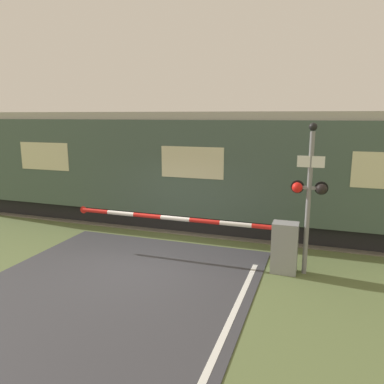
{
  "coord_description": "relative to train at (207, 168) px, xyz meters",
  "views": [
    {
      "loc": [
        4.08,
        -7.85,
        3.7
      ],
      "look_at": [
        0.89,
        1.44,
        1.68
      ],
      "focal_mm": 35.0,
      "sensor_mm": 36.0,
      "label": 1
    }
  ],
  "objects": [
    {
      "name": "ground_plane",
      "position": [
        -0.45,
        -4.29,
        -1.95
      ],
      "size": [
        80.0,
        80.0,
        0.0
      ],
      "primitive_type": "plane",
      "color": "#5B6B3D"
    },
    {
      "name": "signal_post",
      "position": [
        3.45,
        -3.37,
        0.06
      ],
      "size": [
        0.82,
        0.26,
        3.54
      ],
      "color": "gray",
      "rests_on": "ground_plane"
    },
    {
      "name": "track_bed",
      "position": [
        -0.45,
        0.0,
        -1.92
      ],
      "size": [
        36.0,
        3.2,
        0.13
      ],
      "color": "#666056",
      "rests_on": "ground_plane"
    },
    {
      "name": "train",
      "position": [
        0.0,
        0.0,
        0.0
      ],
      "size": [
        19.71,
        3.11,
        3.8
      ],
      "color": "black",
      "rests_on": "ground_plane"
    },
    {
      "name": "crossing_barrier",
      "position": [
        2.5,
        -3.45,
        -1.25
      ],
      "size": [
        5.97,
        0.44,
        1.23
      ],
      "color": "gray",
      "rests_on": "ground_plane"
    }
  ]
}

